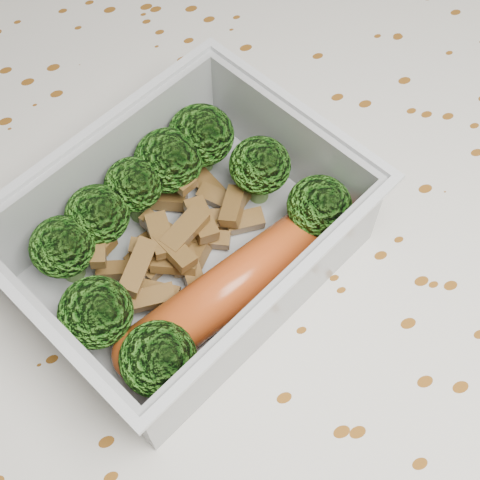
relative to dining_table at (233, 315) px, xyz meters
name	(u,v)px	position (x,y,z in m)	size (l,w,h in m)	color
ground_plane	(237,479)	(0.00, 0.00, -0.67)	(4.00, 4.00, 0.00)	olive
dining_table	(233,315)	(0.00, 0.00, 0.00)	(1.40, 0.90, 0.75)	brown
tablecloth	(232,286)	(0.00, 0.00, 0.05)	(1.46, 0.96, 0.19)	silver
lunch_container	(187,243)	(-0.02, 0.01, 0.11)	(0.24, 0.21, 0.07)	silver
broccoli_florets	(170,218)	(-0.03, 0.02, 0.13)	(0.18, 0.17, 0.05)	#608C3F
meat_pile	(177,238)	(-0.03, 0.02, 0.11)	(0.12, 0.09, 0.03)	brown
sausage	(240,281)	(-0.01, -0.03, 0.11)	(0.17, 0.07, 0.03)	#C54A1A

